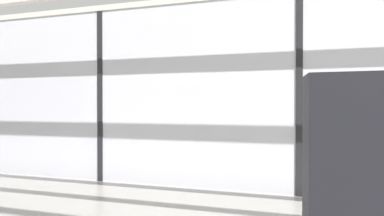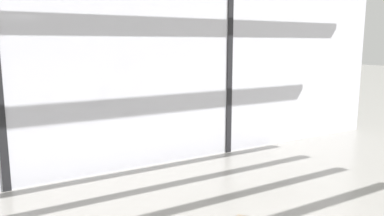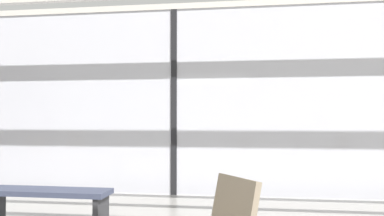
# 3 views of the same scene
# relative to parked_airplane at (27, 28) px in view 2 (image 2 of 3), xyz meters

# --- Properties ---
(window_mullion_2) EXTENTS (0.10, 0.12, 3.19)m
(window_mullion_2) POSITION_rel_parked_airplane_xyz_m (2.44, -5.53, -0.68)
(window_mullion_2) COLOR black
(window_mullion_2) RESTS_ON ground
(parked_airplane) EXTENTS (14.02, 4.55, 4.55)m
(parked_airplane) POSITION_rel_parked_airplane_xyz_m (0.00, 0.00, 0.00)
(parked_airplane) COLOR silver
(parked_airplane) RESTS_ON ground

